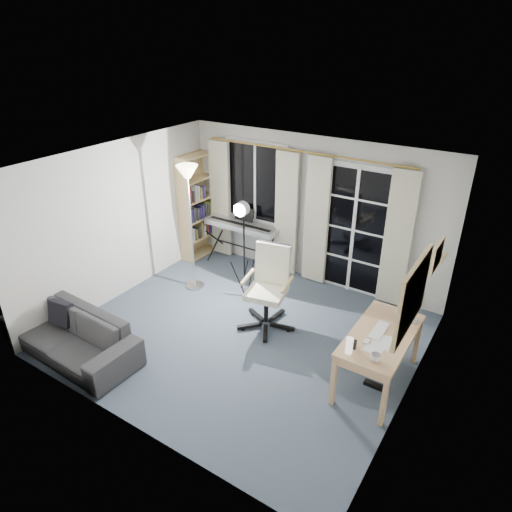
{
  "coord_description": "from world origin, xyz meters",
  "views": [
    {
      "loc": [
        2.98,
        -4.28,
        3.84
      ],
      "look_at": [
        -0.01,
        0.35,
        1.07
      ],
      "focal_mm": 32.0,
      "sensor_mm": 36.0,
      "label": 1
    }
  ],
  "objects_px": {
    "desk": "(381,340)",
    "monitor": "(414,302)",
    "keyboard_piano": "(241,227)",
    "studio_light": "(242,220)",
    "torchiere_lamp": "(188,191)",
    "sofa": "(68,328)",
    "mug": "(376,357)",
    "office_chair": "(270,279)",
    "bookshelf": "(198,208)"
  },
  "relations": [
    {
      "from": "desk",
      "to": "monitor",
      "type": "xyz_separation_m",
      "value": [
        0.2,
        0.45,
        0.35
      ]
    },
    {
      "from": "keyboard_piano",
      "to": "studio_light",
      "type": "xyz_separation_m",
      "value": [
        0.61,
        -0.85,
        0.55
      ]
    },
    {
      "from": "keyboard_piano",
      "to": "monitor",
      "type": "distance_m",
      "value": 3.47
    },
    {
      "from": "torchiere_lamp",
      "to": "desk",
      "type": "height_order",
      "value": "torchiere_lamp"
    },
    {
      "from": "torchiere_lamp",
      "to": "sofa",
      "type": "bearing_deg",
      "value": -96.41
    },
    {
      "from": "mug",
      "to": "sofa",
      "type": "xyz_separation_m",
      "value": [
        -3.63,
        -1.13,
        -0.37
      ]
    },
    {
      "from": "monitor",
      "to": "office_chair",
      "type": "bearing_deg",
      "value": -177.85
    },
    {
      "from": "bookshelf",
      "to": "torchiere_lamp",
      "type": "distance_m",
      "value": 1.47
    },
    {
      "from": "bookshelf",
      "to": "sofa",
      "type": "height_order",
      "value": "bookshelf"
    },
    {
      "from": "torchiere_lamp",
      "to": "mug",
      "type": "distance_m",
      "value": 3.66
    },
    {
      "from": "desk",
      "to": "sofa",
      "type": "relative_size",
      "value": 0.66
    },
    {
      "from": "sofa",
      "to": "monitor",
      "type": "bearing_deg",
      "value": 31.02
    },
    {
      "from": "desk",
      "to": "monitor",
      "type": "bearing_deg",
      "value": 66.68
    },
    {
      "from": "keyboard_piano",
      "to": "studio_light",
      "type": "relative_size",
      "value": 0.85
    },
    {
      "from": "bookshelf",
      "to": "mug",
      "type": "xyz_separation_m",
      "value": [
        4.1,
        -2.11,
        -0.15
      ]
    },
    {
      "from": "mug",
      "to": "sofa",
      "type": "relative_size",
      "value": 0.06
    },
    {
      "from": "office_chair",
      "to": "monitor",
      "type": "xyz_separation_m",
      "value": [
        1.93,
        0.06,
        0.27
      ]
    },
    {
      "from": "mug",
      "to": "sofa",
      "type": "bearing_deg",
      "value": -162.73
    },
    {
      "from": "mug",
      "to": "sofa",
      "type": "height_order",
      "value": "mug"
    },
    {
      "from": "torchiere_lamp",
      "to": "sofa",
      "type": "distance_m",
      "value": 2.55
    },
    {
      "from": "monitor",
      "to": "studio_light",
      "type": "bearing_deg",
      "value": 173.5
    },
    {
      "from": "office_chair",
      "to": "bookshelf",
      "type": "bearing_deg",
      "value": 139.81
    },
    {
      "from": "desk",
      "to": "sofa",
      "type": "xyz_separation_m",
      "value": [
        -3.53,
        -1.63,
        -0.23
      ]
    },
    {
      "from": "office_chair",
      "to": "mug",
      "type": "bearing_deg",
      "value": -37.64
    },
    {
      "from": "bookshelf",
      "to": "monitor",
      "type": "relative_size",
      "value": 3.78
    },
    {
      "from": "studio_light",
      "to": "sofa",
      "type": "height_order",
      "value": "studio_light"
    },
    {
      "from": "office_chair",
      "to": "mug",
      "type": "relative_size",
      "value": 10.37
    },
    {
      "from": "desk",
      "to": "mug",
      "type": "height_order",
      "value": "mug"
    },
    {
      "from": "studio_light",
      "to": "sofa",
      "type": "relative_size",
      "value": 0.81
    },
    {
      "from": "studio_light",
      "to": "monitor",
      "type": "relative_size",
      "value": 3.21
    },
    {
      "from": "office_chair",
      "to": "desk",
      "type": "distance_m",
      "value": 1.78
    },
    {
      "from": "bookshelf",
      "to": "desk",
      "type": "xyz_separation_m",
      "value": [
        4.0,
        -1.61,
        -0.29
      ]
    },
    {
      "from": "bookshelf",
      "to": "office_chair",
      "type": "distance_m",
      "value": 2.59
    },
    {
      "from": "studio_light",
      "to": "desk",
      "type": "height_order",
      "value": "studio_light"
    },
    {
      "from": "keyboard_piano",
      "to": "monitor",
      "type": "height_order",
      "value": "monitor"
    },
    {
      "from": "studio_light",
      "to": "torchiere_lamp",
      "type": "bearing_deg",
      "value": -168.62
    },
    {
      "from": "monitor",
      "to": "mug",
      "type": "relative_size",
      "value": 4.39
    },
    {
      "from": "torchiere_lamp",
      "to": "mug",
      "type": "xyz_separation_m",
      "value": [
        3.38,
        -1.07,
        -0.89
      ]
    },
    {
      "from": "keyboard_piano",
      "to": "office_chair",
      "type": "bearing_deg",
      "value": -43.0
    },
    {
      "from": "torchiere_lamp",
      "to": "office_chair",
      "type": "relative_size",
      "value": 1.72
    },
    {
      "from": "bookshelf",
      "to": "monitor",
      "type": "bearing_deg",
      "value": -14.2
    },
    {
      "from": "studio_light",
      "to": "monitor",
      "type": "bearing_deg",
      "value": -8.61
    },
    {
      "from": "monitor",
      "to": "mug",
      "type": "distance_m",
      "value": 0.98
    },
    {
      "from": "studio_light",
      "to": "monitor",
      "type": "distance_m",
      "value": 2.69
    },
    {
      "from": "mug",
      "to": "monitor",
      "type": "bearing_deg",
      "value": 84.19
    },
    {
      "from": "office_chair",
      "to": "torchiere_lamp",
      "type": "bearing_deg",
      "value": 161.45
    },
    {
      "from": "keyboard_piano",
      "to": "mug",
      "type": "distance_m",
      "value": 3.81
    },
    {
      "from": "bookshelf",
      "to": "sofa",
      "type": "distance_m",
      "value": 3.32
    },
    {
      "from": "torchiere_lamp",
      "to": "keyboard_piano",
      "type": "relative_size",
      "value": 1.49
    },
    {
      "from": "desk",
      "to": "sofa",
      "type": "height_order",
      "value": "sofa"
    }
  ]
}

